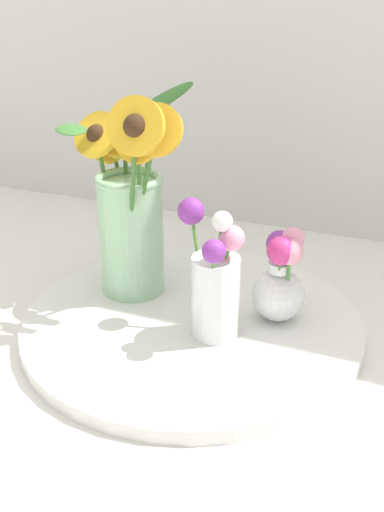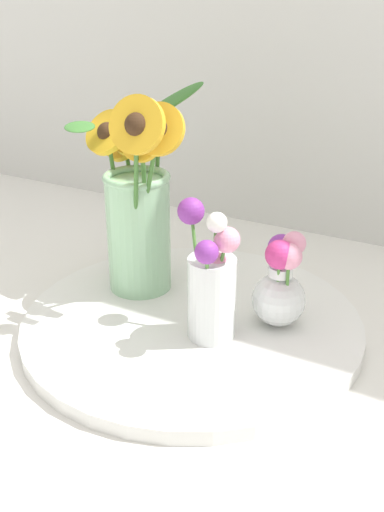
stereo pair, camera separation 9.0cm
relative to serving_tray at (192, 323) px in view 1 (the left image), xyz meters
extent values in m
plane|color=silver|center=(-0.03, -0.08, -0.01)|extent=(6.00, 6.00, 0.00)
cylinder|color=white|center=(0.00, 0.00, 0.00)|extent=(0.53, 0.53, 0.02)
cylinder|color=#99CC9E|center=(-0.13, 0.05, 0.11)|extent=(0.11, 0.11, 0.19)
torus|color=#99CC9E|center=(-0.13, 0.05, 0.21)|extent=(0.11, 0.11, 0.01)
cylinder|color=#427533|center=(-0.15, 0.08, 0.17)|extent=(0.02, 0.04, 0.20)
cylinder|color=gold|center=(-0.16, 0.10, 0.27)|extent=(0.09, 0.07, 0.08)
sphere|color=#382314|center=(-0.16, 0.10, 0.27)|extent=(0.04, 0.04, 0.04)
cylinder|color=#427533|center=(-0.15, 0.08, 0.14)|extent=(0.07, 0.05, 0.19)
cylinder|color=gold|center=(-0.19, 0.10, 0.24)|extent=(0.09, 0.06, 0.08)
sphere|color=#382314|center=(-0.19, 0.10, 0.24)|extent=(0.03, 0.03, 0.03)
cylinder|color=#427533|center=(-0.17, 0.05, 0.17)|extent=(0.04, 0.02, 0.20)
cylinder|color=gold|center=(-0.19, 0.06, 0.27)|extent=(0.09, 0.06, 0.08)
sphere|color=#382314|center=(-0.19, 0.06, 0.27)|extent=(0.03, 0.03, 0.03)
cylinder|color=#427533|center=(-0.12, 0.09, 0.15)|extent=(0.02, 0.06, 0.23)
cylinder|color=gold|center=(-0.12, 0.12, 0.27)|extent=(0.07, 0.06, 0.05)
sphere|color=#382314|center=(-0.12, 0.12, 0.27)|extent=(0.03, 0.03, 0.03)
cylinder|color=#427533|center=(-0.10, 0.00, 0.19)|extent=(0.06, 0.06, 0.24)
cylinder|color=gold|center=(-0.07, -0.02, 0.31)|extent=(0.10, 0.04, 0.10)
sphere|color=#382314|center=(-0.07, -0.02, 0.31)|extent=(0.03, 0.03, 0.03)
cylinder|color=#427533|center=(-0.10, 0.02, 0.17)|extent=(0.02, 0.04, 0.22)
cylinder|color=gold|center=(-0.09, 0.01, 0.28)|extent=(0.07, 0.04, 0.07)
sphere|color=#382314|center=(-0.09, 0.01, 0.28)|extent=(0.03, 0.03, 0.03)
cylinder|color=#427533|center=(-0.09, 0.02, 0.18)|extent=(0.08, 0.04, 0.24)
cylinder|color=gold|center=(-0.06, 0.01, 0.30)|extent=(0.09, 0.04, 0.09)
sphere|color=#382314|center=(-0.06, 0.01, 0.30)|extent=(0.03, 0.03, 0.03)
ellipsoid|color=#38702D|center=(-0.12, 0.14, 0.31)|extent=(0.14, 0.08, 0.10)
ellipsoid|color=#38702D|center=(-0.20, 0.00, 0.29)|extent=(0.10, 0.11, 0.02)
cylinder|color=white|center=(0.05, -0.03, 0.07)|extent=(0.07, 0.07, 0.13)
cylinder|color=#4C8438|center=(0.06, -0.04, 0.11)|extent=(0.03, 0.01, 0.12)
sphere|color=pink|center=(0.07, -0.03, 0.17)|extent=(0.04, 0.04, 0.04)
cylinder|color=#4C8438|center=(0.02, -0.02, 0.11)|extent=(0.04, 0.04, 0.15)
sphere|color=purple|center=(0.00, 0.00, 0.19)|extent=(0.04, 0.04, 0.04)
cylinder|color=#4C8438|center=(0.06, -0.03, 0.08)|extent=(0.01, 0.01, 0.09)
sphere|color=pink|center=(0.06, -0.03, 0.13)|extent=(0.04, 0.04, 0.04)
cylinder|color=#4C8438|center=(0.06, -0.06, 0.11)|extent=(0.01, 0.03, 0.11)
sphere|color=purple|center=(0.06, -0.07, 0.16)|extent=(0.03, 0.03, 0.03)
cylinder|color=#4C8438|center=(0.05, -0.04, 0.13)|extent=(0.02, 0.02, 0.14)
sphere|color=white|center=(0.06, -0.04, 0.20)|extent=(0.03, 0.03, 0.03)
sphere|color=white|center=(0.12, 0.05, 0.05)|extent=(0.08, 0.08, 0.08)
cylinder|color=white|center=(0.12, 0.05, 0.10)|extent=(0.04, 0.04, 0.02)
cylinder|color=#4C8438|center=(0.13, 0.05, 0.08)|extent=(0.03, 0.03, 0.10)
sphere|color=purple|center=(0.12, 0.06, 0.13)|extent=(0.04, 0.04, 0.04)
cylinder|color=#4C8438|center=(0.14, 0.03, 0.09)|extent=(0.01, 0.02, 0.09)
sphere|color=pink|center=(0.14, 0.03, 0.14)|extent=(0.04, 0.04, 0.04)
cylinder|color=#4C8438|center=(0.13, 0.03, 0.09)|extent=(0.01, 0.03, 0.09)
sphere|color=#C6337A|center=(0.13, 0.02, 0.14)|extent=(0.04, 0.04, 0.04)
cylinder|color=#4C8438|center=(0.12, 0.05, 0.09)|extent=(0.03, 0.01, 0.10)
sphere|color=pink|center=(0.14, 0.06, 0.14)|extent=(0.04, 0.04, 0.04)
camera|label=1|loc=(0.31, -0.75, 0.49)|focal=42.00mm
camera|label=2|loc=(0.39, -0.72, 0.49)|focal=42.00mm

